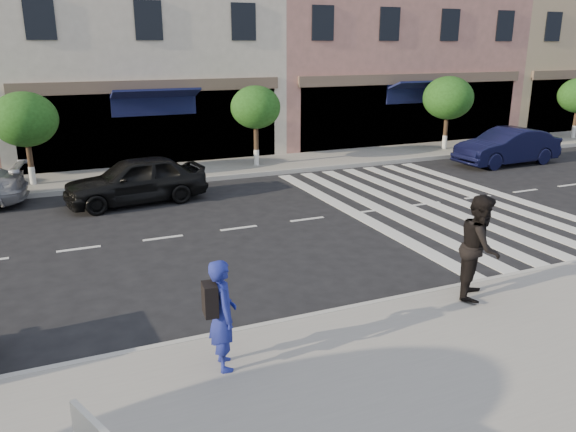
% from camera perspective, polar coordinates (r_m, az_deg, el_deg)
% --- Properties ---
extents(ground, '(120.00, 120.00, 0.00)m').
position_cam_1_polar(ground, '(11.41, 1.39, -7.06)').
color(ground, black).
rests_on(ground, ground).
extents(sidewalk_near, '(60.00, 4.50, 0.15)m').
position_cam_1_polar(sidewalk_near, '(8.52, 12.35, -15.95)').
color(sidewalk_near, gray).
rests_on(sidewalk_near, ground).
extents(sidewalk_far, '(60.00, 3.00, 0.15)m').
position_cam_1_polar(sidewalk_far, '(21.42, -10.97, 4.38)').
color(sidewalk_far, gray).
rests_on(sidewalk_far, ground).
extents(building_centre, '(11.00, 9.00, 11.00)m').
position_cam_1_polar(building_centre, '(26.75, -15.74, 18.26)').
color(building_centre, beige).
rests_on(building_centre, ground).
extents(building_east_mid, '(13.00, 9.00, 13.00)m').
position_cam_1_polar(building_east_mid, '(30.90, 8.21, 20.31)').
color(building_east_mid, tan).
rests_on(building_east_mid, ground).
extents(building_east_far, '(12.00, 9.00, 12.00)m').
position_cam_1_polar(building_east_far, '(38.81, 24.97, 17.54)').
color(building_east_far, tan).
rests_on(building_east_far, ground).
extents(street_tree_wb, '(2.10, 2.10, 3.06)m').
position_cam_1_polar(street_tree_wb, '(20.41, -25.18, 8.84)').
color(street_tree_wb, '#473323').
rests_on(street_tree_wb, sidewalk_far).
extents(street_tree_c, '(1.90, 1.90, 3.04)m').
position_cam_1_polar(street_tree_c, '(21.68, -3.31, 10.93)').
color(street_tree_c, '#473323').
rests_on(street_tree_c, sidewalk_far).
extents(street_tree_ea, '(2.20, 2.20, 3.19)m').
position_cam_1_polar(street_tree_ea, '(26.14, 15.95, 11.44)').
color(street_tree_ea, '#473323').
rests_on(street_tree_ea, sidewalk_far).
extents(photographer, '(0.45, 0.64, 1.66)m').
position_cam_1_polar(photographer, '(8.15, -6.65, -9.91)').
color(photographer, navy).
rests_on(photographer, sidewalk_near).
extents(walker, '(1.19, 1.19, 1.95)m').
position_cam_1_polar(walker, '(10.84, 18.92, -2.96)').
color(walker, black).
rests_on(walker, sidewalk_near).
extents(car_far_mid, '(4.39, 2.19, 1.44)m').
position_cam_1_polar(car_far_mid, '(17.66, -15.21, 3.55)').
color(car_far_mid, black).
rests_on(car_far_mid, ground).
extents(car_far_right, '(4.45, 1.65, 1.45)m').
position_cam_1_polar(car_far_right, '(24.34, 21.36, 6.59)').
color(car_far_right, black).
rests_on(car_far_right, ground).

